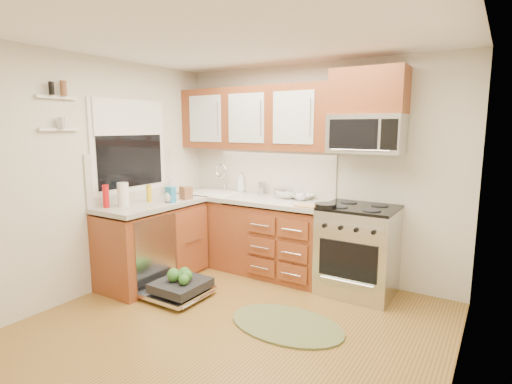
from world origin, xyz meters
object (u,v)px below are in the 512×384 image
Objects in this scene: bowl_a at (302,197)px; stock_pot at (282,193)px; skillet at (326,205)px; paper_towel_roll at (123,194)px; cutting_board at (308,206)px; range at (358,250)px; cup at (301,197)px; rug at (286,325)px; microwave at (366,134)px; upper_cabinets at (254,119)px; dishwasher at (178,288)px; sink at (214,202)px; bowl_b at (288,194)px.

stock_pot is at bearing -179.07° from bowl_a.
skillet is 0.88× the size of paper_towel_roll.
stock_pot is at bearing 143.80° from cutting_board.
cup is (-0.72, 0.08, 0.50)m from range.
rug is 2.19m from paper_towel_roll.
range is 1.23m from microwave.
microwave is (1.41, -0.02, -0.18)m from upper_cabinets.
dishwasher is at bearing -121.37° from bowl_a.
paper_towel_roll is at bearing -120.28° from upper_cabinets.
microwave is 2.67m from paper_towel_roll.
sink is 2.39× the size of paper_towel_roll.
cup is (0.03, -0.09, 0.02)m from bowl_a.
upper_cabinets is at bearing -177.82° from bowl_a.
cutting_board reaches higher than sink.
cup is at bearing -176.94° from microwave.
range is at bearing -6.46° from cup.
skillet is at bearing -19.35° from upper_cabinets.
dishwasher is 2.81× the size of bowl_a.
bowl_a is (0.27, 0.00, -0.03)m from stock_pot.
bowl_a is at bearing 2.18° from upper_cabinets.
microwave is at bearing 76.11° from rug.
skillet reaches higher than cutting_board.
stock_pot is 0.78× the size of cutting_board.
paper_towel_roll is 1.98m from cup.
skillet is at bearing -10.30° from cutting_board.
bowl_a is at bearing 176.17° from microwave.
stock_pot is 0.07m from bowl_b.
bowl_a is 0.09m from cup.
stock_pot is (-0.73, 0.42, 0.01)m from skillet.
bowl_a is at bearing 58.63° from dishwasher.
range is 7.72× the size of cup.
rug is at bearing -76.36° from cutting_board.
cutting_board is (0.51, -0.38, -0.05)m from stock_pot.
sink is at bearing 172.04° from cutting_board.
rug is 4.32× the size of cutting_board.
rug is at bearing -105.38° from range.
upper_cabinets is at bearing 132.61° from rug.
bowl_b is at bearing 3.09° from upper_cabinets.
stock_pot is (0.53, 1.30, 0.88)m from dishwasher.
dishwasher is at bearing -112.12° from stock_pot.
paper_towel_roll reaches higher than bowl_b.
bowl_a is at bearing 0.00° from bowl_b.
microwave is (0.00, 0.12, 1.23)m from range.
microwave is 1.09× the size of dishwasher.
cup is at bearing 173.54° from range.
upper_cabinets is 7.92× the size of paper_towel_roll.
paper_towel_roll is (-1.19, -1.39, 0.07)m from stock_pot.
upper_cabinets reaches higher than cutting_board.
upper_cabinets is 3.31× the size of sink.
sink is at bearing -175.67° from cup.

